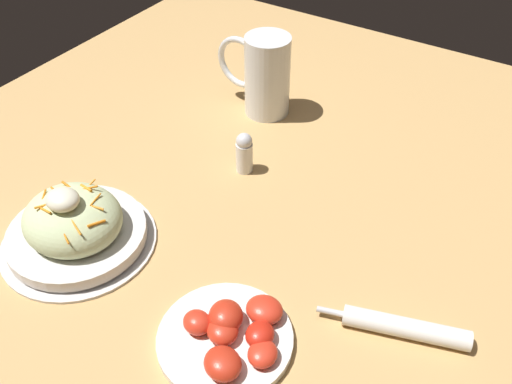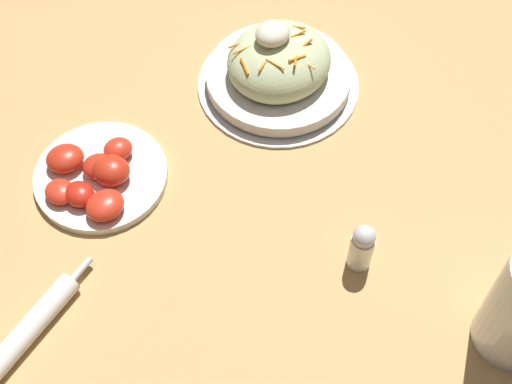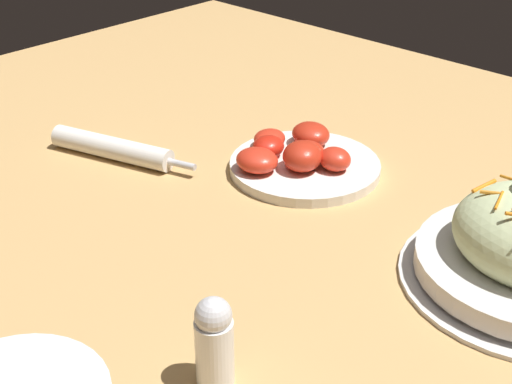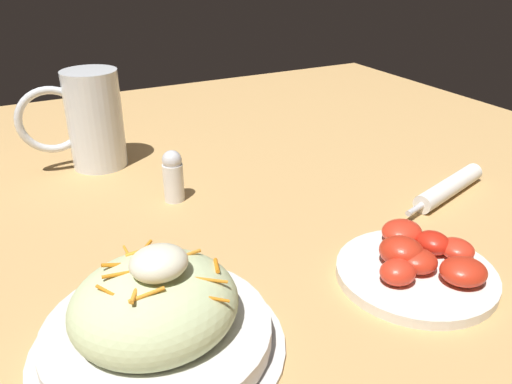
{
  "view_description": "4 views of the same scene",
  "coord_description": "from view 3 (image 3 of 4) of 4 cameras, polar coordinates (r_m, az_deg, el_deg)",
  "views": [
    {
      "loc": [
        -0.33,
        0.59,
        0.64
      ],
      "look_at": [
        0.02,
        0.03,
        0.06
      ],
      "focal_mm": 39.79,
      "sensor_mm": 36.0,
      "label": 1
    },
    {
      "loc": [
        -0.27,
        -0.32,
        0.81
      ],
      "look_at": [
        0.06,
        0.07,
        0.05
      ],
      "focal_mm": 51.14,
      "sensor_mm": 36.0,
      "label": 2
    },
    {
      "loc": [
        0.42,
        -0.35,
        0.4
      ],
      "look_at": [
        0.03,
        0.06,
        0.08
      ],
      "focal_mm": 50.89,
      "sensor_mm": 36.0,
      "label": 3
    },
    {
      "loc": [
        0.32,
        0.59,
        0.35
      ],
      "look_at": [
        0.05,
        0.08,
        0.06
      ],
      "focal_mm": 36.28,
      "sensor_mm": 36.0,
      "label": 4
    }
  ],
  "objects": [
    {
      "name": "napkin_roll",
      "position": [
        0.91,
        -11.18,
        3.4
      ],
      "size": [
        0.2,
        0.08,
        0.03
      ],
      "color": "white",
      "rests_on": "ground_plane"
    },
    {
      "name": "salt_shaker",
      "position": [
        0.55,
        -3.31,
        -11.6
      ],
      "size": [
        0.03,
        0.03,
        0.08
      ],
      "color": "white",
      "rests_on": "ground_plane"
    },
    {
      "name": "ground_plane",
      "position": [
        0.68,
        -5.45,
        -7.13
      ],
      "size": [
        1.43,
        1.43,
        0.0
      ],
      "primitive_type": "plane",
      "color": "tan"
    },
    {
      "name": "tomato_plate",
      "position": [
        0.86,
        3.43,
        2.64
      ],
      "size": [
        0.18,
        0.18,
        0.05
      ],
      "color": "white",
      "rests_on": "ground_plane"
    }
  ]
}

